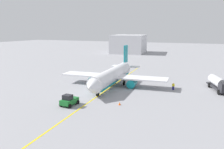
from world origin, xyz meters
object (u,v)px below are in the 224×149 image
Objects in this scene: refueling_worker at (173,86)px; safety_cone_nose at (69,98)px; fuel_tanker at (219,83)px; safety_cone_wingtip at (120,104)px; pushback_tug at (69,100)px; airplane at (113,76)px.

refueling_worker is 24.72m from safety_cone_nose.
fuel_tanker reaches higher than safety_cone_wingtip.
safety_cone_nose is at bearing -54.27° from fuel_tanker.
safety_cone_wingtip is (-4.17, 8.63, -0.73)m from pushback_tug.
fuel_tanker reaches higher than pushback_tug.
fuel_tanker reaches higher than refueling_worker.
safety_cone_wingtip is at bearing -25.53° from refueling_worker.
safety_cone_wingtip is (19.33, -17.41, -1.45)m from fuel_tanker.
safety_cone_nose is at bearing -146.55° from pushback_tug.
safety_cone_nose is (-3.23, -2.13, -0.72)m from pushback_tug.
fuel_tanker is 26.05m from safety_cone_wingtip.
safety_cone_nose is at bearing -47.65° from refueling_worker.
safety_cone_nose is (16.65, -18.27, -0.54)m from refueling_worker.
pushback_tug is at bearing 33.45° from safety_cone_nose.
airplane is at bearing -76.85° from fuel_tanker.
safety_cone_wingtip is at bearing -42.01° from fuel_tanker.
fuel_tanker is 6.16× the size of refueling_worker.
pushback_tug is 2.15× the size of refueling_worker.
safety_cone_wingtip is at bearing 95.01° from safety_cone_nose.
airplane reaches higher than refueling_worker.
safety_cone_nose is at bearing -84.99° from safety_cone_wingtip.
airplane is 17.82m from pushback_tug.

